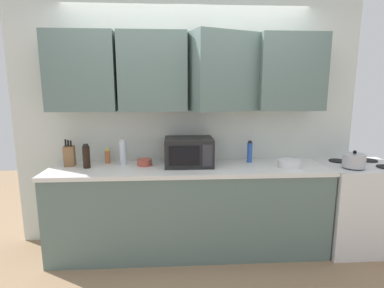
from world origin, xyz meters
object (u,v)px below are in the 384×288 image
at_px(bottle_blue_cleaner, 250,152).
at_px(bowl_mixing_large, 145,162).
at_px(bottle_clear_tall, 123,152).
at_px(bottle_spice_jar, 108,156).
at_px(microwave, 188,152).
at_px(bowl_ceramic_small, 289,164).
at_px(kettle, 354,160).
at_px(knife_block, 69,156).
at_px(bottle_soy_dark, 86,157).
at_px(stove_range, 357,206).

relative_size(bottle_blue_cleaner, bowl_mixing_large, 1.59).
height_order(bottle_clear_tall, bottle_spice_jar, bottle_clear_tall).
distance_m(microwave, bowl_mixing_large, 0.46).
bearing_deg(bottle_spice_jar, bottle_clear_tall, -22.54).
bearing_deg(microwave, bottle_clear_tall, 173.67).
height_order(microwave, bowl_ceramic_small, microwave).
relative_size(bottle_spice_jar, bowl_mixing_large, 1.10).
relative_size(kettle, bottle_spice_jar, 1.32).
bearing_deg(microwave, kettle, -7.56).
xyz_separation_m(bottle_spice_jar, bowl_ceramic_small, (1.83, -0.29, -0.03)).
relative_size(knife_block, bottle_soy_dark, 1.14).
distance_m(bottle_spice_jar, bowl_ceramic_small, 1.85).
relative_size(microwave, knife_block, 1.77).
height_order(bottle_blue_cleaner, bowl_mixing_large, bottle_blue_cleaner).
bearing_deg(kettle, bottle_spice_jar, 171.65).
height_order(bottle_soy_dark, bowl_mixing_large, bottle_soy_dark).
bearing_deg(stove_range, knife_block, 177.40).
xyz_separation_m(microwave, bottle_blue_cleaner, (0.65, 0.09, -0.03)).
height_order(stove_range, bottle_soy_dark, bottle_soy_dark).
distance_m(knife_block, bottle_soy_dark, 0.22).
bearing_deg(kettle, bottle_soy_dark, 176.26).
relative_size(stove_range, bottle_blue_cleaner, 3.99).
distance_m(stove_range, bowl_ceramic_small, 0.92).
relative_size(microwave, bowl_ceramic_small, 2.22).
relative_size(bottle_clear_tall, bowl_ceramic_small, 1.23).
bearing_deg(microwave, bottle_spice_jar, 170.16).
height_order(bottle_spice_jar, bowl_mixing_large, bottle_spice_jar).
height_order(microwave, knife_block, microwave).
distance_m(bottle_blue_cleaner, bowl_ceramic_small, 0.42).
distance_m(kettle, bottle_blue_cleaner, 1.00).
bearing_deg(knife_block, stove_range, -2.60).
relative_size(bottle_blue_cleaner, bottle_soy_dark, 0.96).
relative_size(bottle_clear_tall, bowl_mixing_large, 1.85).
bearing_deg(bottle_blue_cleaner, bowl_ceramic_small, -34.54).
relative_size(kettle, bowl_ceramic_small, 0.97).
relative_size(stove_range, bowl_mixing_large, 6.32).
height_order(knife_block, bottle_spice_jar, knife_block).
relative_size(stove_range, bottle_clear_tall, 3.41).
relative_size(kettle, bottle_soy_dark, 0.88).
distance_m(kettle, bottle_soy_dark, 2.61).
height_order(bottle_blue_cleaner, bottle_soy_dark, bottle_soy_dark).
distance_m(microwave, bowl_ceramic_small, 1.01).
bearing_deg(bottle_blue_cleaner, bowl_mixing_large, -176.06).
relative_size(kettle, bottle_blue_cleaner, 0.92).
height_order(kettle, bottle_spice_jar, kettle).
distance_m(bottle_blue_cleaner, bottle_spice_jar, 1.49).
bearing_deg(knife_block, bottle_blue_cleaner, 0.98).
relative_size(kettle, knife_block, 0.77).
xyz_separation_m(bottle_blue_cleaner, bottle_soy_dark, (-1.65, -0.14, 0.01)).
relative_size(bottle_soy_dark, bowl_mixing_large, 1.65).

